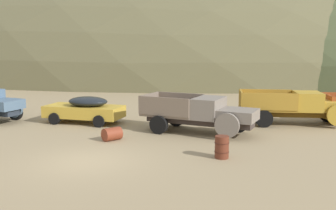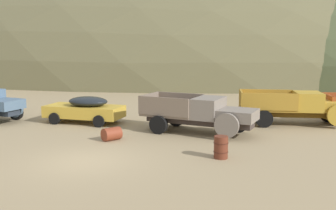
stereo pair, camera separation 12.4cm
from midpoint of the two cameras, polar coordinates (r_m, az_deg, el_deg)
ground_plane at (r=15.87m, az=-12.05°, el=-8.08°), size 300.00×300.00×0.00m
hill_distant at (r=80.88m, az=-0.85°, el=5.54°), size 118.03×87.37×43.39m
car_faded_yellow at (r=23.53m, az=-12.60°, el=-0.57°), size 4.98×2.41×1.57m
truck_primer_gray at (r=20.18m, az=5.30°, el=-1.30°), size 6.24×3.56×1.91m
truck_mustard at (r=23.66m, az=19.00°, el=-0.26°), size 6.59×2.63×1.91m
oil_drum_tipped at (r=18.99m, az=-8.36°, el=-4.21°), size 1.03×1.06×0.63m
oil_drum_foreground at (r=16.01m, az=7.64°, el=-6.10°), size 0.61×0.61×0.92m
bush_back_edge at (r=27.14m, az=-11.05°, el=-0.64°), size 0.85×0.67×0.76m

